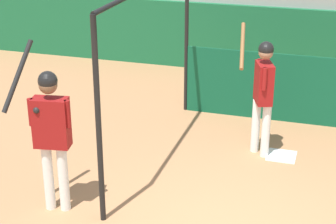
{
  "coord_description": "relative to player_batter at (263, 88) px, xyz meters",
  "views": [
    {
      "loc": [
        0.94,
        -5.38,
        3.94
      ],
      "look_at": [
        -1.16,
        1.4,
        1.03
      ],
      "focal_mm": 60.0,
      "sensor_mm": 36.0,
      "label": 1
    }
  ],
  "objects": [
    {
      "name": "bleacher_section",
      "position": [
        0.05,
        5.24,
        0.29
      ],
      "size": [
        8.15,
        2.4,
        2.78
      ],
      "color": "#9E9E99",
      "rests_on": "ground"
    },
    {
      "name": "player_waiting",
      "position": [
        -2.26,
        -2.39,
        0.06
      ],
      "size": [
        0.75,
        0.58,
        2.2
      ],
      "rotation": [
        0.0,
        0.0,
        -2.98
      ],
      "color": "white",
      "rests_on": "ground"
    },
    {
      "name": "outfield_wall",
      "position": [
        0.05,
        3.98,
        -0.35
      ],
      "size": [
        24.0,
        0.12,
        1.5
      ],
      "color": "#196038",
      "rests_on": "ground"
    },
    {
      "name": "player_batter",
      "position": [
        0.0,
        0.0,
        0.0
      ],
      "size": [
        0.64,
        0.77,
        1.95
      ],
      "rotation": [
        0.0,
        0.0,
        1.92
      ],
      "color": "white",
      "rests_on": "ground"
    },
    {
      "name": "batting_cage",
      "position": [
        0.35,
        0.75,
        0.06
      ],
      "size": [
        3.95,
        3.95,
        2.65
      ],
      "color": "black",
      "rests_on": "ground"
    },
    {
      "name": "home_plate",
      "position": [
        0.36,
        -0.0,
        -1.09
      ],
      "size": [
        0.44,
        0.44,
        0.02
      ],
      "color": "white",
      "rests_on": "ground"
    }
  ]
}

